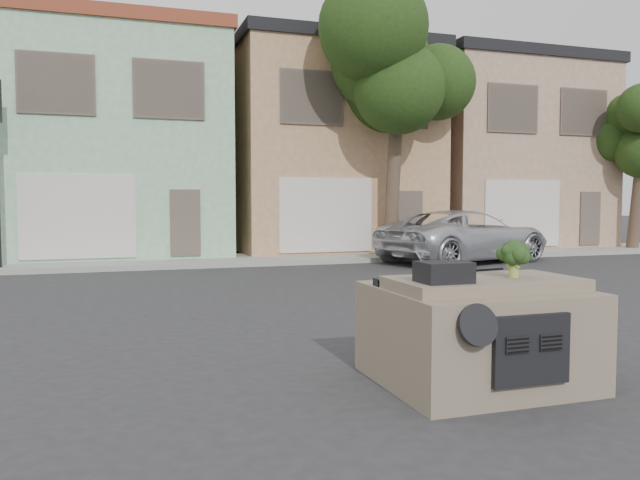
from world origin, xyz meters
TOP-DOWN VIEW (x-y plane):
  - ground_plane at (0.00, 0.00)m, footprint 120.00×120.00m
  - sidewalk at (0.00, 10.50)m, footprint 40.00×3.00m
  - townhouse_mint at (-3.50, 14.50)m, footprint 7.20×8.20m
  - townhouse_tan at (4.00, 14.50)m, footprint 7.20×8.20m
  - townhouse_beige at (11.50, 14.50)m, footprint 7.20×8.20m
  - silver_pickup at (6.81, 8.34)m, footprint 6.35×4.25m
  - tree_near at (5.00, 9.80)m, footprint 4.40×4.00m
  - tree_far at (15.00, 9.80)m, footprint 3.20×3.00m
  - car_dashboard at (0.00, -3.00)m, footprint 2.00×1.80m
  - instrument_hump at (-0.58, -3.35)m, footprint 0.48×0.38m
  - wiper_arm at (0.28, -2.62)m, footprint 0.69×0.15m
  - broccoli at (0.30, -3.23)m, footprint 0.45×0.45m

SIDE VIEW (x-z plane):
  - ground_plane at x=0.00m, z-range 0.00..0.00m
  - silver_pickup at x=6.81m, z-range -0.81..0.81m
  - sidewalk at x=0.00m, z-range 0.00..0.15m
  - car_dashboard at x=0.00m, z-range 0.00..1.12m
  - wiper_arm at x=0.28m, z-range 1.12..1.14m
  - instrument_hump at x=-0.58m, z-range 1.12..1.32m
  - broccoli at x=0.30m, z-range 1.12..1.51m
  - tree_far at x=15.00m, z-range 0.00..6.00m
  - townhouse_mint at x=-3.50m, z-range 0.00..7.55m
  - townhouse_tan at x=4.00m, z-range 0.00..7.55m
  - townhouse_beige at x=11.50m, z-range 0.00..7.55m
  - tree_near at x=5.00m, z-range 0.00..8.50m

